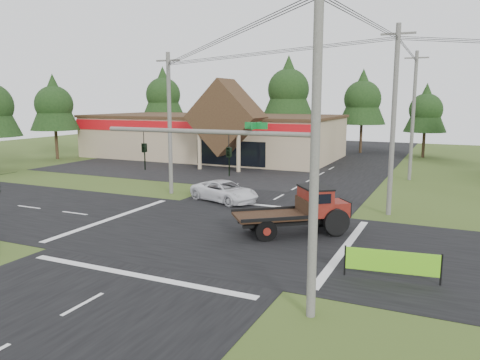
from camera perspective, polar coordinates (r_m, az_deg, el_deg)
The scene contains 19 objects.
ground at distance 25.53m, azimuth -3.02°, elevation -6.35°, with size 120.00×120.00×0.00m, color #3A4F1C.
road_ns at distance 25.53m, azimuth -3.02°, elevation -6.33°, with size 12.00×120.00×0.02m, color black.
road_ew at distance 25.53m, azimuth -3.02°, elevation -6.33°, with size 120.00×12.00×0.02m, color black.
parking_apron at distance 48.51m, azimuth -7.25°, elevation 1.33°, with size 28.00×14.00×0.02m, color black.
cvs_building at distance 58.16m, azimuth -3.22°, elevation 5.53°, with size 30.40×18.20×9.19m.
traffic_signal_mast at distance 15.50m, azimuth 3.03°, elevation -0.15°, with size 8.12×0.24×7.00m.
utility_pole_nr at distance 14.80m, azimuth 9.15°, elevation 4.02°, with size 2.00×0.30×11.00m.
utility_pole_nw at distance 35.53m, azimuth -8.58°, elevation 6.94°, with size 2.00×0.30×10.50m.
utility_pole_ne at distance 29.91m, azimuth 18.21°, elevation 7.00°, with size 2.00×0.30×11.50m.
utility_pole_n at distance 43.85m, azimuth 20.36°, elevation 7.43°, with size 2.00×0.30×11.20m.
tree_row_a at distance 74.32m, azimuth -9.36°, elevation 10.41°, with size 6.72×6.72×12.12m.
tree_row_b at distance 71.03m, azimuth -1.60°, elevation 9.49°, with size 5.60×5.60×10.10m.
tree_row_c at distance 66.27m, azimuth 5.92°, elevation 11.16°, with size 7.28×7.28×13.13m.
tree_row_d at distance 64.71m, azimuth 14.72°, elevation 9.74°, with size 6.16×6.16×11.11m.
tree_row_e at distance 61.79m, azimuth 21.72°, elevation 8.13°, with size 5.04×5.04×9.09m.
tree_side_w at distance 60.21m, azimuth -21.75°, elevation 8.75°, with size 5.60×5.60×10.10m.
antique_flatbed_truck at distance 25.00m, azimuth 6.51°, elevation -3.71°, with size 2.34×6.13×2.56m, color #5D120D, non-canonical shape.
roadside_banner at distance 19.71m, azimuth 18.01°, elevation -9.84°, with size 3.72×0.11×1.27m, color #65BF19, non-canonical shape.
white_pickup at distance 32.91m, azimuth -1.89°, elevation -1.37°, with size 2.39×5.18×1.44m, color white.
Camera 1 is at (11.44, -21.69, 7.10)m, focal length 35.00 mm.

